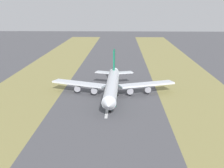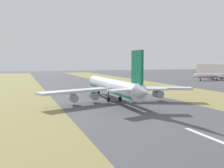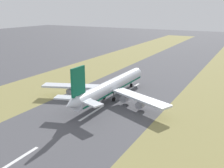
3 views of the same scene
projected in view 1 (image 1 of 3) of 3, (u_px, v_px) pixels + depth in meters
name	position (u px, v px, depth m)	size (l,w,h in m)	color
ground_plane	(109.00, 98.00, 153.99)	(800.00, 800.00, 0.00)	#4C4C51
grass_median_west	(201.00, 98.00, 152.58)	(40.00, 600.00, 0.01)	olive
grass_median_east	(19.00, 97.00, 155.40)	(40.00, 600.00, 0.01)	olive
centreline_dash_near	(113.00, 72.00, 212.01)	(1.20, 18.00, 0.01)	silver
centreline_dash_mid	(110.00, 87.00, 173.26)	(1.20, 18.00, 0.01)	silver
centreline_dash_far	(107.00, 111.00, 134.51)	(1.20, 18.00, 0.01)	silver
airplane_main_jet	(112.00, 85.00, 154.21)	(64.13, 67.07, 20.20)	silver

